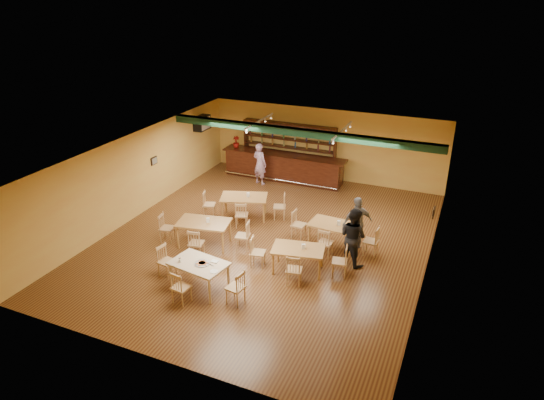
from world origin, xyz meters
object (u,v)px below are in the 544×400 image
at_px(patron_bar, 260,164).
at_px(patron_right_a, 353,236).
at_px(bar_counter, 283,167).
at_px(dining_table_a, 244,207).
at_px(dining_table_d, 298,259).
at_px(near_table, 200,276).
at_px(dining_table_b, 334,235).
at_px(dining_table_c, 204,233).

distance_m(patron_bar, patron_right_a, 6.92).
xyz_separation_m(bar_counter, patron_bar, (-0.72, -0.83, 0.31)).
relative_size(dining_table_a, patron_right_a, 0.90).
bearing_deg(dining_table_d, near_table, -149.93).
height_order(dining_table_b, patron_right_a, patron_right_a).
xyz_separation_m(dining_table_b, dining_table_c, (-3.78, -1.57, 0.03)).
bearing_deg(bar_counter, patron_right_a, -51.17).
bearing_deg(patron_right_a, bar_counter, -24.48).
height_order(near_table, patron_bar, patron_bar).
height_order(dining_table_b, near_table, near_table).
relative_size(dining_table_a, near_table, 1.07).
relative_size(dining_table_d, near_table, 0.99).
relative_size(bar_counter, near_table, 3.55).
bearing_deg(dining_table_c, dining_table_a, 71.55).
distance_m(near_table, patron_bar, 7.77).
distance_m(dining_table_a, near_table, 4.52).
height_order(dining_table_a, dining_table_d, dining_table_a).
relative_size(bar_counter, dining_table_b, 3.50).
xyz_separation_m(dining_table_c, near_table, (1.12, -2.16, -0.00)).
distance_m(dining_table_c, dining_table_d, 3.28).
relative_size(dining_table_b, dining_table_d, 1.03).
height_order(dining_table_b, dining_table_c, dining_table_c).
distance_m(dining_table_b, dining_table_c, 4.10).
bearing_deg(dining_table_b, dining_table_d, -101.77).
height_order(dining_table_c, patron_bar, patron_bar).
bearing_deg(dining_table_c, bar_counter, 76.95).
bearing_deg(patron_right_a, dining_table_b, -18.31).
bearing_deg(dining_table_b, near_table, -121.52).
bearing_deg(patron_right_a, near_table, 66.89).
distance_m(dining_table_b, patron_bar, 5.81).
relative_size(bar_counter, patron_bar, 3.05).
bearing_deg(patron_right_a, dining_table_c, 36.20).
xyz_separation_m(bar_counter, dining_table_a, (0.11, -3.96, -0.16)).
relative_size(dining_table_c, patron_right_a, 0.91).
relative_size(near_table, patron_bar, 0.86).
bearing_deg(dining_table_b, patron_right_a, -40.99).
height_order(bar_counter, dining_table_b, bar_counter).
height_order(dining_table_d, patron_bar, patron_bar).
xyz_separation_m(near_table, patron_bar, (-1.66, 7.57, 0.47)).
bearing_deg(patron_bar, near_table, 118.22).
distance_m(dining_table_a, dining_table_d, 3.92).
bearing_deg(dining_table_a, dining_table_c, -116.37).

